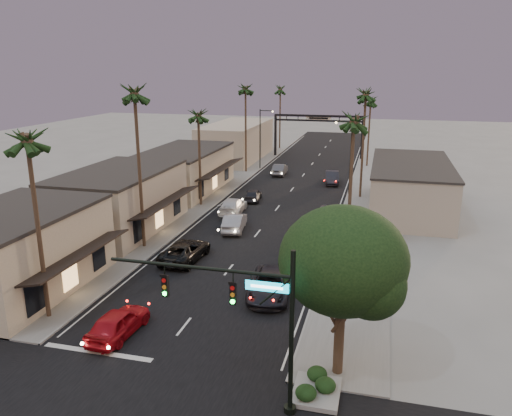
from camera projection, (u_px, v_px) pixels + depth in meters
The scene contains 33 objects.
ground at pixel (283, 201), 57.93m from camera, with size 200.00×200.00×0.00m, color slate.
road at pixel (291, 191), 62.59m from camera, with size 14.00×120.00×0.02m, color black.
sidewalk_left at pixel (234, 176), 71.37m from camera, with size 5.00×92.00×0.12m, color slate.
sidewalk_right at pixel (370, 183), 66.83m from camera, with size 5.00×92.00×0.12m, color slate.
storefront_near at pixel (17, 253), 34.20m from camera, with size 8.00×12.00×5.50m, color tan.
storefront_mid at pixel (119, 202), 47.24m from camera, with size 8.00×14.00×5.50m, color gray.
storefront_far at pixel (184, 171), 62.22m from camera, with size 8.00×16.00×5.00m, color tan.
storefront_dist at pixel (237, 141), 83.52m from camera, with size 8.00×20.00×6.00m, color gray.
building_right at pixel (410, 187), 53.91m from camera, with size 8.00×18.00×5.00m, color gray.
traffic_signal at pixel (249, 305), 21.64m from camera, with size 8.51×0.22×7.80m.
corner_tree at pixel (344, 265), 23.70m from camera, with size 6.20×6.20×8.80m.
planter at pixel (316, 395), 23.73m from camera, with size 2.20×2.60×0.24m, color gray.
arch at pixel (318, 125), 84.38m from camera, with size 15.20×0.40×7.27m.
streetlight_right at pixel (349, 151), 59.49m from camera, with size 2.13×0.30×9.00m.
streetlight_left at pixel (262, 134), 74.91m from camera, with size 2.13×0.30×9.00m.
palm_la at pixel (26, 134), 27.98m from camera, with size 3.20×3.20×13.20m.
palm_lb at pixel (134, 89), 39.56m from camera, with size 3.20×3.20×15.20m.
palm_lc at pixel (198, 111), 53.40m from camera, with size 3.20×3.20×12.20m.
palm_ld at pixel (245, 86), 70.58m from camera, with size 3.20×3.20×14.20m.
palm_ra at pixel (354, 116), 37.85m from camera, with size 3.20×3.20×13.20m.
palm_rb at pixel (366, 91), 56.22m from camera, with size 3.20×3.20×14.20m.
palm_rc at pixel (371, 98), 75.39m from camera, with size 3.20×3.20×12.20m.
palm_far at pixel (280, 87), 92.21m from camera, with size 3.20×3.20×13.20m.
oncoming_red at pixel (118, 323), 28.81m from camera, with size 1.92×4.77×1.63m, color #A00B13.
oncoming_pickup at pixel (185, 251), 40.10m from camera, with size 2.66×5.78×1.61m, color black.
oncoming_silver at pixel (235, 222), 47.45m from camera, with size 1.76×5.04×1.66m, color gray.
oncoming_white at pixel (233, 206), 53.02m from camera, with size 2.27×5.58×1.62m, color silver.
oncoming_dgrey at pixel (253, 195), 57.98m from camera, with size 1.70×4.22×1.44m, color black.
oncoming_grey_far at pixel (280, 169), 71.93m from camera, with size 1.67×4.80×1.58m, color #46464B.
curbside_near at pixel (270, 285), 33.81m from camera, with size 2.71×5.88×1.63m, color black.
curbside_black at pixel (299, 258), 38.70m from camera, with size 2.15×5.28×1.53m, color black.
curbside_grey at pixel (325, 213), 51.01m from camera, with size 1.59×3.94×1.34m, color #47474B.
curbside_far at pixel (332, 178), 66.46m from camera, with size 1.73×4.96×1.63m, color black.
Camera 1 is at (10.88, -14.97, 15.05)m, focal length 35.00 mm.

